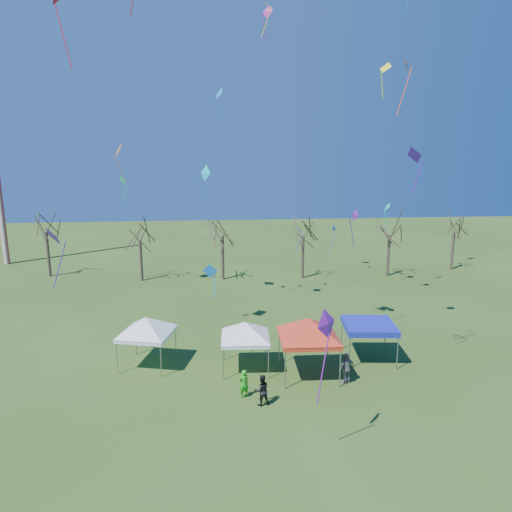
{
  "coord_description": "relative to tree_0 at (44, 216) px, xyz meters",
  "views": [
    {
      "loc": [
        -3.57,
        -22.07,
        12.62
      ],
      "look_at": [
        -1.04,
        3.0,
        7.11
      ],
      "focal_mm": 32.0,
      "sensor_mm": 36.0,
      "label": 1
    }
  ],
  "objects": [
    {
      "name": "kite_19",
      "position": [
        25.49,
        -8.35,
        -0.54
      ],
      "size": [
        0.78,
        1.01,
        2.4
      ],
      "rotation": [
        0.0,
        0.0,
        1.39
      ],
      "color": "#601BBD",
      "rests_on": "ground"
    },
    {
      "name": "tent_blue",
      "position": [
        27.05,
        -23.35,
        -4.26
      ],
      "size": [
        3.42,
        3.42,
        2.42
      ],
      "rotation": [
        0.0,
        0.0,
        -0.12
      ],
      "color": "gray",
      "rests_on": "ground"
    },
    {
      "name": "kite_5",
      "position": [
        21.9,
        -32.44,
        -0.55
      ],
      "size": [
        1.2,
        1.17,
        4.21
      ],
      "rotation": [
        0.0,
        0.0,
        0.76
      ],
      "color": "purple",
      "rests_on": "ground"
    },
    {
      "name": "kite_24",
      "position": [
        18.06,
        -15.03,
        10.5
      ],
      "size": [
        0.9,
        1.13,
        2.61
      ],
      "rotation": [
        0.0,
        0.0,
        5.14
      ],
      "color": "#157EE0",
      "rests_on": "ground"
    },
    {
      "name": "kite_2",
      "position": [
        9.29,
        -6.94,
        6.66
      ],
      "size": [
        1.05,
        1.54,
        3.49
      ],
      "rotation": [
        0.0,
        0.0,
        4.95
      ],
      "color": "orange",
      "rests_on": "ground"
    },
    {
      "name": "kite_18",
      "position": [
        27.77,
        -21.71,
        11.23
      ],
      "size": [
        0.95,
        1.02,
        2.12
      ],
      "rotation": [
        0.0,
        0.0,
        5.3
      ],
      "color": "#EEFF1A",
      "rests_on": "ground"
    },
    {
      "name": "tent_white_west",
      "position": [
        13.27,
        -22.84,
        -3.57
      ],
      "size": [
        3.97,
        3.97,
        3.61
      ],
      "rotation": [
        0.0,
        0.0,
        -0.25
      ],
      "color": "gray",
      "rests_on": "ground"
    },
    {
      "name": "kite_26",
      "position": [
        22.26,
        -9.53,
        17.98
      ],
      "size": [
        1.07,
        1.16,
        2.92
      ],
      "rotation": [
        0.0,
        0.0,
        1.22
      ],
      "color": "yellow",
      "rests_on": "ground"
    },
    {
      "name": "tree_2",
      "position": [
        18.48,
        -3.01,
        -0.2
      ],
      "size": [
        3.71,
        3.71,
        8.18
      ],
      "color": "#3D2D21",
      "rests_on": "ground"
    },
    {
      "name": "kite_14",
      "position": [
        8.52,
        -23.25,
        1.76
      ],
      "size": [
        1.49,
        1.54,
        3.44
      ],
      "rotation": [
        0.0,
        0.0,
        2.28
      ],
      "color": "#5D1CC5",
      "rests_on": "ground"
    },
    {
      "name": "tree_4",
      "position": [
        36.2,
        -3.38,
        -0.43
      ],
      "size": [
        3.58,
        3.58,
        7.89
      ],
      "color": "#3D2D21",
      "rests_on": "ground"
    },
    {
      "name": "person_dark",
      "position": [
        19.73,
        -28.11,
        -5.66
      ],
      "size": [
        0.92,
        0.78,
        1.66
      ],
      "primitive_type": "imported",
      "rotation": [
        0.0,
        0.0,
        3.35
      ],
      "color": "black",
      "rests_on": "ground"
    },
    {
      "name": "ground",
      "position": [
        20.85,
        -27.38,
        -6.49
      ],
      "size": [
        140.0,
        140.0,
        0.0
      ],
      "primitive_type": "plane",
      "color": "#314C18",
      "rests_on": "ground"
    },
    {
      "name": "kite_22",
      "position": [
        28.89,
        -7.84,
        -0.6
      ],
      "size": [
        0.9,
        0.96,
        2.63
      ],
      "rotation": [
        0.0,
        0.0,
        0.98
      ],
      "color": "blue",
      "rests_on": "ground"
    },
    {
      "name": "kite_3",
      "position": [
        22.52,
        -7.28,
        18.21
      ],
      "size": [
        1.01,
        1.0,
        2.72
      ],
      "rotation": [
        0.0,
        0.0,
        5.51
      ],
      "color": "#D32E90",
      "rests_on": "ground"
    },
    {
      "name": "tent_white_mid",
      "position": [
        19.22,
        -23.93,
        -3.68
      ],
      "size": [
        3.94,
        3.94,
        3.48
      ],
      "rotation": [
        0.0,
        0.0,
        -0.06
      ],
      "color": "gray",
      "rests_on": "ground"
    },
    {
      "name": "tent_red",
      "position": [
        22.79,
        -25.11,
        -3.18
      ],
      "size": [
        4.65,
        4.65,
        4.1
      ],
      "rotation": [
        0.0,
        0.0,
        -0.04
      ],
      "color": "gray",
      "rests_on": "ground"
    },
    {
      "name": "tree_1",
      "position": [
        10.08,
        -2.73,
        -0.7
      ],
      "size": [
        3.42,
        3.42,
        7.54
      ],
      "color": "#3D2D21",
      "rests_on": "ground"
    },
    {
      "name": "kite_17",
      "position": [
        27.56,
        -17.83,
        1.97
      ],
      "size": [
        0.57,
        0.92,
        2.78
      ],
      "rotation": [
        0.0,
        0.0,
        5.01
      ],
      "color": "#5E18A8",
      "rests_on": "ground"
    },
    {
      "name": "tree_3",
      "position": [
        26.88,
        -3.34,
        -0.41
      ],
      "size": [
        3.59,
        3.59,
        7.91
      ],
      "color": "#3D2D21",
      "rests_on": "ground"
    },
    {
      "name": "kite_12",
      "position": [
        34.12,
        -7.43,
        1.39
      ],
      "size": [
        0.63,
        0.99,
        3.01
      ],
      "rotation": [
        0.0,
        0.0,
        4.67
      ],
      "color": "#0DC6A7",
      "rests_on": "ground"
    },
    {
      "name": "tree_5",
      "position": [
        44.57,
        -1.32,
        -0.76
      ],
      "size": [
        3.39,
        3.39,
        7.46
      ],
      "color": "#3D2D21",
      "rests_on": "ground"
    },
    {
      "name": "person_green",
      "position": [
        18.86,
        -27.24,
        -5.7
      ],
      "size": [
        0.67,
        0.55,
        1.57
      ],
      "primitive_type": "imported",
      "rotation": [
        0.0,
        0.0,
        3.51
      ],
      "color": "green",
      "rests_on": "ground"
    },
    {
      "name": "kite_0",
      "position": [
        26.92,
        -26.67,
        10.46
      ],
      "size": [
        0.71,
        0.89,
        2.84
      ],
      "rotation": [
        0.0,
        0.0,
        1.16
      ],
      "color": "#FF4C0D",
      "rests_on": "ground"
    },
    {
      "name": "person_grey",
      "position": [
        24.79,
        -26.29,
        -5.58
      ],
      "size": [
        1.16,
        0.84,
        1.82
      ],
      "primitive_type": "imported",
      "rotation": [
        0.0,
        0.0,
        3.56
      ],
      "color": "slate",
      "rests_on": "ground"
    },
    {
      "name": "kite_27",
      "position": [
        28.1,
        -25.84,
        6.18
      ],
      "size": [
        0.89,
        1.16,
        2.52
      ],
      "rotation": [
        0.0,
        0.0,
        1.88
      ],
      "color": "#4D18AA",
      "rests_on": "ground"
    },
    {
      "name": "kite_1",
      "position": [
        17.22,
        -23.11,
        -0.52
      ],
      "size": [
        0.95,
        0.5,
        2.11
      ],
      "rotation": [
        0.0,
        0.0,
        2.95
      ],
      "color": "blue",
      "rests_on": "ground"
    },
    {
      "name": "kite_11",
      "position": [
        16.91,
        -9.82,
        4.73
      ],
      "size": [
        1.14,
        1.4,
        3.23
      ],
      "rotation": [
        0.0,
        0.0,
        5.3
      ],
      "color": "#0DC3CE",
      "rests_on": "ground"
    },
    {
      "name": "kite_13",
      "position": [
        9.1,
        -4.43,
        3.88
      ],
      "size": [
        1.13,
        1.25,
        2.97
      ],
      "rotation": [
        0.0,
        0.0,
        2.17
      ],
      "color": "#0DCCA3",
      "rests_on": "ground"
    },
    {
      "name": "tree_0",
      "position": [
        0.0,
        0.0,
        0.0
      ],
      "size": [
        3.83,
        3.83,
        8.44
      ],
      "color": "#3D2D21",
      "rests_on": "ground"
    }
  ]
}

